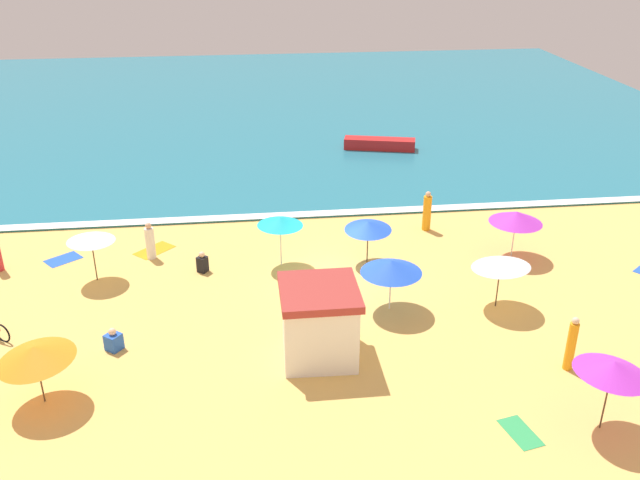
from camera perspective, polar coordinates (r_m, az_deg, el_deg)
ground_plane at (r=27.77m, az=0.92°, el=-3.04°), size 60.00×60.00×0.00m
ocean_water at (r=53.94m, az=-3.08°, el=11.16°), size 60.00×44.00×0.10m
wave_breaker_foam at (r=33.36m, az=-0.51°, el=2.22°), size 57.00×0.70×0.01m
lifeguard_cabana at (r=22.37m, az=-0.06°, el=-6.83°), size 2.52×2.65×2.52m
beach_umbrella_0 at (r=21.73m, az=-22.71°, el=-8.72°), size 3.04×3.03×2.04m
beach_umbrella_1 at (r=28.23m, az=4.04°, el=1.20°), size 2.46×2.48×1.92m
beach_umbrella_2 at (r=29.78m, az=16.06°, el=1.86°), size 3.12×3.12×2.09m
beach_umbrella_3 at (r=20.55m, az=23.26°, el=-9.76°), size 2.53×2.51×2.36m
beach_umbrella_4 at (r=24.81m, az=5.97°, el=-2.22°), size 2.81×2.81×2.02m
beach_umbrella_5 at (r=27.87m, az=-3.35°, el=1.56°), size 1.93×1.92×2.18m
beach_umbrella_7 at (r=28.13m, az=-18.60°, el=0.24°), size 2.57×2.57×2.09m
beach_umbrella_8 at (r=25.69m, az=14.87°, el=-1.78°), size 3.03×3.03×2.18m
beachgoer_1 at (r=24.16m, az=-16.86°, el=-8.05°), size 0.66×0.66×0.82m
beachgoer_2 at (r=31.93m, az=8.92°, el=2.33°), size 0.40×0.40×1.90m
beachgoer_4 at (r=23.32m, az=20.24°, el=-8.18°), size 0.34×0.34×1.92m
beachgoer_5 at (r=28.36m, az=-9.79°, el=-1.89°), size 0.51×0.51×0.90m
beachgoer_6 at (r=29.77m, az=-14.00°, el=-0.15°), size 0.44×0.44×1.64m
beach_towel_0 at (r=20.83m, az=16.39°, el=-15.17°), size 1.00×1.49×0.01m
beach_towel_1 at (r=31.08m, az=-20.64°, el=-1.52°), size 1.67×1.59×0.01m
beach_towel_3 at (r=30.75m, az=-13.65°, el=-0.84°), size 1.85×1.87×0.01m
small_boat_0 at (r=43.14m, az=4.99°, el=8.01°), size 4.50×2.04×0.67m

